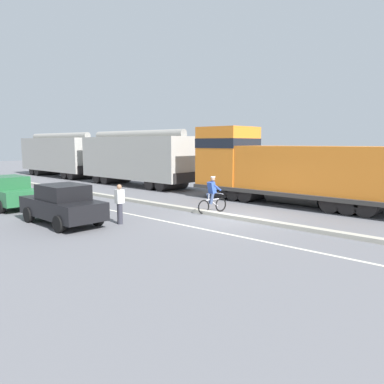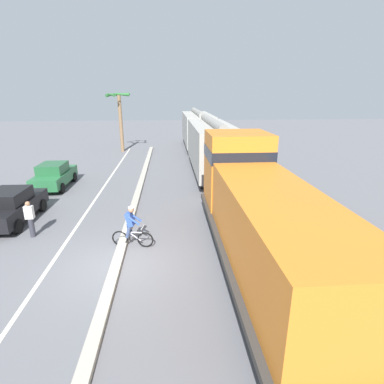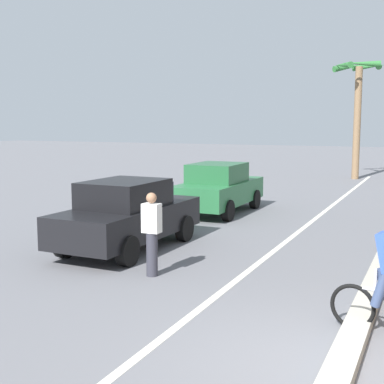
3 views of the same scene
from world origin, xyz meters
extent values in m
plane|color=slate|center=(0.00, 0.00, 0.00)|extent=(120.00, 120.00, 0.00)
cube|color=#B2AD9E|center=(0.00, 6.00, 0.08)|extent=(0.36, 36.00, 0.16)
cube|color=silver|center=(-2.40, 6.00, 0.00)|extent=(0.14, 36.00, 0.01)
cube|color=orange|center=(5.17, -0.95, 1.90)|extent=(2.70, 9.86, 2.40)
cube|color=orange|center=(5.17, 4.05, 2.45)|extent=(2.80, 2.80, 3.50)
cube|color=black|center=(5.17, 4.05, 3.24)|extent=(2.83, 2.83, 0.56)
cube|color=#383533|center=(5.17, -0.35, 0.70)|extent=(3.10, 11.60, 0.20)
cylinder|color=#4C4947|center=(5.17, -0.35, 0.55)|extent=(1.10, 3.00, 1.10)
cylinder|color=black|center=(5.17, 3.64, 0.50)|extent=(2.40, 1.00, 1.00)
cylinder|color=black|center=(5.17, 2.84, 0.50)|extent=(2.40, 1.00, 1.00)
cylinder|color=black|center=(5.17, 2.04, 0.50)|extent=(2.40, 1.00, 1.00)
cylinder|color=black|center=(5.17, -2.74, 0.50)|extent=(2.40, 1.00, 1.00)
cylinder|color=black|center=(5.17, -3.54, 0.50)|extent=(2.40, 1.00, 1.00)
cylinder|color=black|center=(5.17, -4.34, 0.50)|extent=(2.40, 1.00, 1.00)
cube|color=#A9A69F|center=(5.17, 12.65, 2.15)|extent=(2.90, 10.40, 3.10)
cylinder|color=gray|center=(5.17, 12.65, 3.88)|extent=(0.60, 9.88, 0.60)
cube|color=black|center=(5.17, 17.90, 0.95)|extent=(2.61, 0.10, 0.70)
cube|color=black|center=(5.17, 7.40, 0.95)|extent=(2.61, 0.10, 0.70)
cylinder|color=black|center=(5.17, 16.42, 0.45)|extent=(2.46, 0.90, 0.90)
cylinder|color=black|center=(5.17, 15.32, 0.45)|extent=(2.46, 0.90, 0.90)
cylinder|color=black|center=(5.17, 9.97, 0.45)|extent=(2.46, 0.90, 0.90)
cylinder|color=black|center=(5.17, 8.87, 0.45)|extent=(2.46, 0.90, 0.90)
cube|color=#A9A69F|center=(5.17, 24.25, 2.15)|extent=(2.90, 10.40, 3.10)
cylinder|color=gray|center=(5.17, 24.25, 3.88)|extent=(0.60, 9.88, 0.60)
cube|color=black|center=(5.17, 29.50, 0.95)|extent=(2.61, 0.10, 0.70)
cube|color=black|center=(5.17, 19.00, 0.95)|extent=(2.61, 0.10, 0.70)
cylinder|color=black|center=(5.17, 28.02, 0.45)|extent=(2.46, 0.90, 0.90)
cylinder|color=black|center=(5.17, 26.92, 0.45)|extent=(2.46, 0.90, 0.90)
cylinder|color=black|center=(5.17, 21.57, 0.45)|extent=(2.46, 0.90, 0.90)
cylinder|color=black|center=(5.17, 20.47, 0.45)|extent=(2.46, 0.90, 0.90)
cube|color=black|center=(-5.56, 4.30, 0.67)|extent=(1.78, 4.23, 0.70)
cube|color=black|center=(-5.56, 4.15, 1.32)|extent=(1.54, 1.93, 0.60)
cube|color=#1E232D|center=(-5.54, 5.14, 1.27)|extent=(1.43, 0.15, 0.51)
cylinder|color=black|center=(-6.34, 5.61, 0.32)|extent=(0.23, 0.64, 0.64)
cylinder|color=black|center=(-4.72, 5.58, 0.32)|extent=(0.23, 0.64, 0.64)
cylinder|color=black|center=(-4.77, 2.98, 0.32)|extent=(0.23, 0.64, 0.64)
cube|color=#286B3D|center=(-5.52, 9.86, 0.67)|extent=(1.71, 4.21, 0.70)
cube|color=#225B34|center=(-5.52, 9.71, 1.32)|extent=(1.51, 1.91, 0.60)
cube|color=#1E232D|center=(-5.52, 10.71, 1.27)|extent=(1.43, 0.13, 0.51)
cylinder|color=black|center=(-6.33, 11.16, 0.32)|extent=(0.22, 0.64, 0.64)
cylinder|color=black|center=(-4.72, 11.16, 0.32)|extent=(0.22, 0.64, 0.64)
cylinder|color=black|center=(-6.32, 8.55, 0.32)|extent=(0.22, 0.64, 0.64)
cylinder|color=black|center=(-4.71, 8.56, 0.32)|extent=(0.22, 0.64, 0.64)
torus|color=black|center=(0.94, 1.26, 0.33)|extent=(0.66, 0.18, 0.66)
torus|color=black|center=(-0.09, 1.45, 0.33)|extent=(0.66, 0.18, 0.66)
cylinder|color=silver|center=(0.43, 1.35, 0.63)|extent=(0.78, 0.19, 0.05)
cylinder|color=silver|center=(0.53, 1.34, 0.45)|extent=(0.48, 0.14, 0.36)
cylinder|color=silver|center=(0.21, 1.39, 0.78)|extent=(0.04, 0.04, 0.30)
cylinder|color=silver|center=(0.87, 1.27, 0.88)|extent=(0.12, 0.48, 0.04)
cylinder|color=#38476B|center=(0.33, 1.47, 0.68)|extent=(0.32, 0.19, 0.52)
cylinder|color=#38476B|center=(0.29, 1.28, 0.68)|extent=(0.29, 0.19, 0.52)
cube|color=#2D4CA5|center=(0.38, 1.36, 1.20)|extent=(0.38, 0.39, 0.57)
sphere|color=#9E7051|center=(0.45, 1.35, 1.59)|extent=(0.22, 0.22, 0.22)
cylinder|color=white|center=(0.45, 1.35, 1.69)|extent=(0.22, 0.22, 0.05)
cylinder|color=#2D4CA5|center=(0.60, 1.48, 1.20)|extent=(0.47, 0.17, 0.36)
cylinder|color=#2D4CA5|center=(0.55, 1.17, 1.20)|extent=(0.47, 0.17, 0.36)
cylinder|color=#846647|center=(-2.95, 22.45, 2.87)|extent=(0.36, 0.36, 5.73)
cone|color=#2D7033|center=(-2.05, 22.51, 5.78)|extent=(0.44, 1.82, 0.34)
cone|color=#2D7033|center=(-2.58, 23.27, 5.78)|extent=(1.78, 1.03, 0.35)
cone|color=#2D7033|center=(-3.57, 23.10, 5.78)|extent=(1.54, 1.49, 0.60)
cone|color=#2D7033|center=(-3.69, 21.94, 5.78)|extent=(1.29, 1.69, 0.47)
cone|color=#2D7033|center=(-2.74, 21.57, 5.78)|extent=(1.84, 0.74, 0.40)
cylinder|color=#33333D|center=(-3.98, 2.58, 0.42)|extent=(0.22, 0.22, 0.85)
cube|color=white|center=(-3.98, 2.58, 1.13)|extent=(0.34, 0.22, 0.56)
sphere|color=#9E7051|center=(-3.98, 2.58, 1.52)|extent=(0.20, 0.20, 0.20)
camera|label=1|loc=(-12.99, -9.61, 3.28)|focal=35.00mm
camera|label=2|loc=(1.99, -9.62, 5.92)|focal=28.00mm
camera|label=3|loc=(0.90, -6.19, 2.95)|focal=50.00mm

